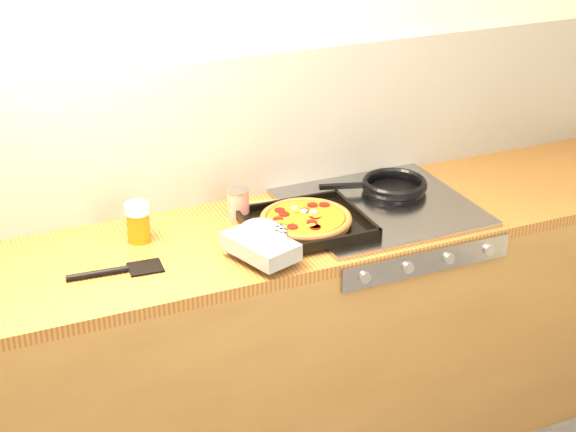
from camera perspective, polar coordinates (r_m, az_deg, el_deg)
name	(u,v)px	position (r m, az deg, el deg)	size (l,w,h in m)	color
room_shell	(224,131)	(2.98, -4.16, 5.49)	(3.20, 3.20, 3.20)	white
counter_run	(259,350)	(3.06, -1.88, -8.65)	(3.20, 0.62, 0.90)	olive
stovetop	(380,208)	(3.00, 5.97, 0.54)	(0.60, 0.56, 0.02)	#99999F
pizza_on_tray	(293,227)	(2.77, 0.30, -0.68)	(0.50, 0.43, 0.06)	black
frying_pan	(393,186)	(3.10, 6.79, 1.94)	(0.40, 0.29, 0.04)	black
tomato_can	(238,204)	(2.90, -3.24, 0.76)	(0.08, 0.08, 0.11)	#9C150C
juice_glass	(138,222)	(2.79, -9.66, -0.38)	(0.10, 0.10, 0.13)	#DD610D
wooden_spoon	(282,201)	(3.02, -0.38, 0.95)	(0.30, 0.11, 0.02)	#9F6843
black_spatula	(117,271)	(2.64, -10.97, -3.50)	(0.28, 0.09, 0.02)	black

